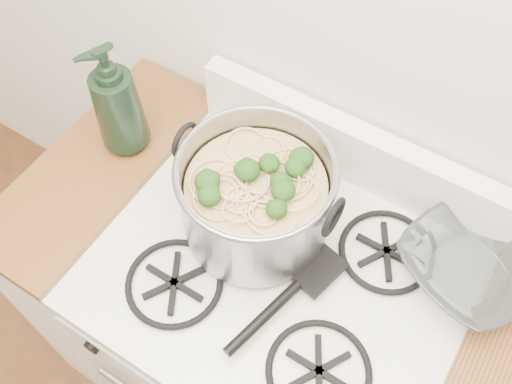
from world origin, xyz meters
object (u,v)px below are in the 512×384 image
(spatula, at_px, (316,267))
(stock_pot, at_px, (256,199))
(gas_range, at_px, (275,342))
(glass_bowl, at_px, (468,268))
(bottle, at_px, (116,100))

(spatula, bearing_deg, stock_pot, -176.56)
(stock_pot, bearing_deg, gas_range, -30.78)
(glass_bowl, height_order, bottle, bottle)
(gas_range, xyz_separation_m, bottle, (-0.48, 0.09, 0.63))
(gas_range, relative_size, bottle, 3.11)
(gas_range, xyz_separation_m, stock_pot, (-0.10, 0.06, 0.59))
(glass_bowl, bearing_deg, stock_pot, -162.63)
(spatula, height_order, bottle, bottle)
(stock_pot, distance_m, glass_bowl, 0.46)
(spatula, distance_m, bottle, 0.56)
(gas_range, height_order, bottle, bottle)
(glass_bowl, bearing_deg, gas_range, -149.62)
(gas_range, relative_size, spatula, 2.98)
(stock_pot, bearing_deg, spatula, -9.49)
(stock_pot, xyz_separation_m, spatula, (0.16, -0.03, -0.09))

